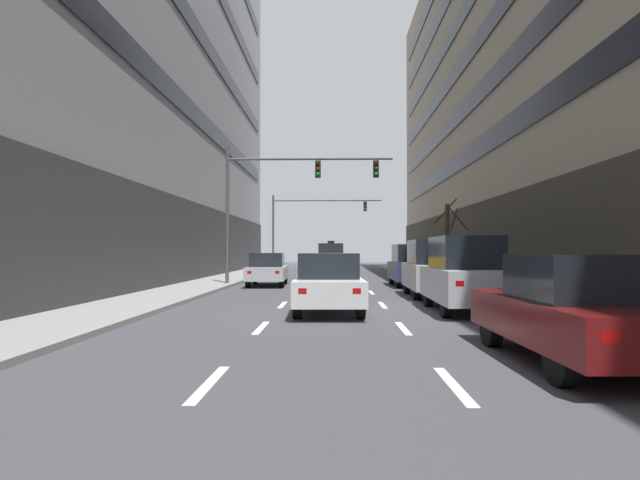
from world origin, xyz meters
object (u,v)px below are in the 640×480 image
street_tree_0 (448,240)px  car_parked_0 (574,310)px  traffic_signal_0 (283,187)px  taxi_driving_2 (331,260)px  car_driving_0 (328,283)px  car_parked_2 (433,268)px  car_driving_1 (268,270)px  traffic_signal_1 (306,217)px  car_parked_1 (465,274)px  car_parked_3 (410,265)px

street_tree_0 → car_parked_0: bearing=-96.6°
traffic_signal_0 → taxi_driving_2: bearing=77.2°
car_driving_0 → car_parked_2: car_parked_2 is taller
car_driving_1 → traffic_signal_1: 20.03m
car_driving_1 → traffic_signal_0: bearing=-8.7°
car_driving_0 → car_parked_0: car_parked_0 is taller
taxi_driving_2 → car_parked_2: size_ratio=1.03×
car_parked_0 → traffic_signal_0: size_ratio=0.56×
car_driving_1 → car_parked_2: bearing=-39.6°
traffic_signal_0 → traffic_signal_1: bearing=89.5°
car_driving_1 → taxi_driving_2: size_ratio=0.96×
car_parked_0 → car_parked_1: 6.86m
traffic_signal_1 → street_tree_0: traffic_signal_1 is taller
car_driving_0 → car_driving_1: car_driving_0 is taller
taxi_driving_2 → car_parked_2: (4.00, -16.27, -0.04)m
car_parked_0 → traffic_signal_1: (-6.22, 37.28, 3.84)m
car_driving_1 → traffic_signal_1: size_ratio=0.46×
car_driving_0 → car_driving_1: 11.50m
traffic_signal_0 → car_parked_0: bearing=-70.0°
car_parked_3 → street_tree_0: (2.24, 1.77, 1.31)m
car_parked_3 → car_driving_1: bearing=178.9°
car_parked_1 → traffic_signal_1: (-6.22, 30.42, 3.60)m
traffic_signal_0 → street_tree_0: (8.62, 1.75, -2.60)m
car_driving_0 → taxi_driving_2: taxi_driving_2 is taller
car_parked_0 → traffic_signal_0: 19.09m
car_driving_0 → traffic_signal_0: size_ratio=0.55×
car_parked_1 → traffic_signal_1: 31.26m
taxi_driving_2 → traffic_signal_1: (-2.22, 9.27, 3.57)m
car_parked_3 → traffic_signal_0: (-6.38, 0.02, 3.91)m
car_driving_1 → traffic_signal_1: traffic_signal_1 is taller
car_driving_0 → car_parked_0: 7.70m
taxi_driving_2 → car_parked_0: taxi_driving_2 is taller
car_parked_1 → street_tree_0: size_ratio=1.02×
car_parked_2 → car_parked_3: car_parked_2 is taller
car_parked_2 → traffic_signal_0: 9.44m
car_driving_1 → car_parked_0: (7.14, -17.64, 0.04)m
street_tree_0 → traffic_signal_1: bearing=115.2°
car_parked_3 → street_tree_0: 3.14m
car_parked_3 → car_parked_0: bearing=-90.0°
car_driving_1 → traffic_signal_0: size_ratio=0.53×
car_parked_2 → car_driving_1: bearing=140.4°
car_driving_1 → car_parked_1: 12.94m
traffic_signal_0 → car_parked_3: bearing=-0.2°
car_driving_0 → traffic_signal_1: 31.01m
car_parked_0 → traffic_signal_0: bearing=110.0°
car_driving_1 → taxi_driving_2: bearing=73.1°
car_parked_1 → car_parked_3: size_ratio=1.06×
car_parked_0 → car_parked_2: bearing=90.0°
car_parked_3 → street_tree_0: size_ratio=0.96×
traffic_signal_1 → street_tree_0: size_ratio=2.16×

